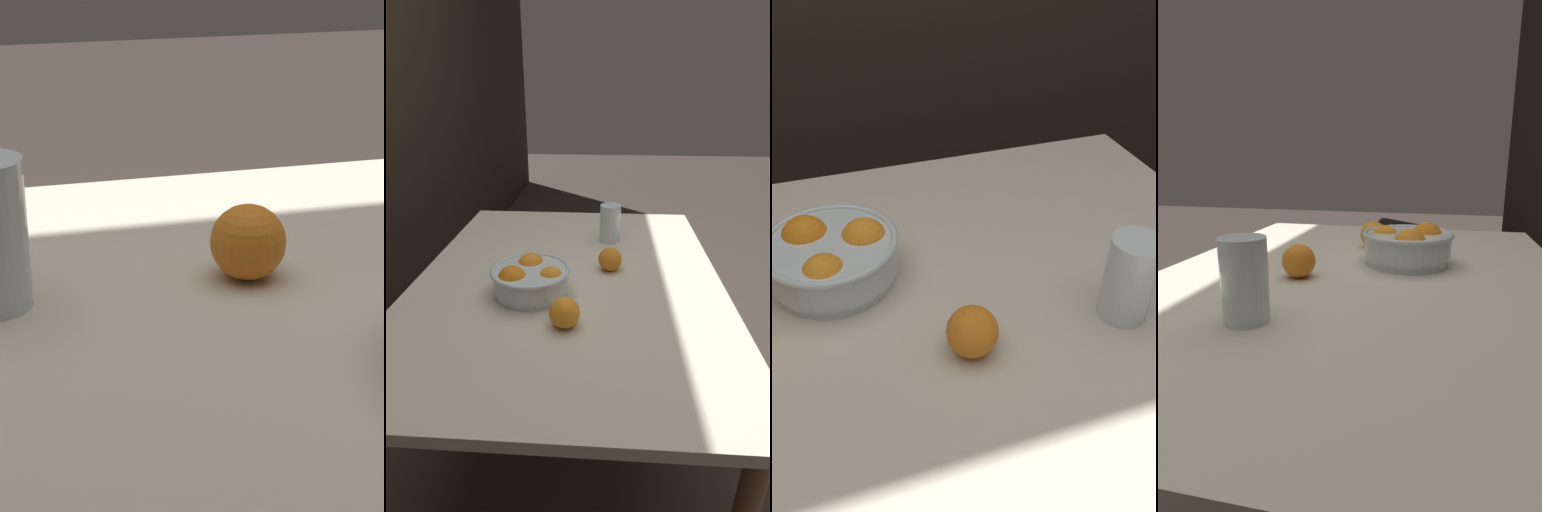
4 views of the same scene
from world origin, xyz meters
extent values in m
plane|color=#3D332D|center=(0.00, 0.00, 0.00)|extent=(12.00, 12.00, 0.00)
cube|color=beige|center=(0.00, 0.00, 0.69)|extent=(1.25, 0.93, 0.03)
cylinder|color=#936B47|center=(0.56, -0.41, 0.34)|extent=(0.05, 0.05, 0.67)
cylinder|color=#936B47|center=(0.56, 0.41, 0.34)|extent=(0.05, 0.05, 0.67)
cylinder|color=silver|center=(-0.12, 0.10, 0.71)|extent=(0.20, 0.20, 0.02)
cylinder|color=silver|center=(-0.12, 0.10, 0.75)|extent=(0.21, 0.21, 0.06)
torus|color=silver|center=(-0.12, 0.10, 0.78)|extent=(0.22, 0.22, 0.01)
sphere|color=orange|center=(-0.06, 0.11, 0.76)|extent=(0.08, 0.08, 0.08)
sphere|color=orange|center=(-0.15, 0.14, 0.76)|extent=(0.08, 0.08, 0.08)
sphere|color=orange|center=(-0.13, 0.04, 0.76)|extent=(0.07, 0.07, 0.07)
cylinder|color=#F4A314|center=(0.30, -0.13, 0.76)|extent=(0.07, 0.07, 0.11)
cylinder|color=silver|center=(0.30, -0.13, 0.77)|extent=(0.08, 0.08, 0.14)
sphere|color=orange|center=(-0.27, -0.01, 0.74)|extent=(0.08, 0.08, 0.08)
sphere|color=orange|center=(0.05, -0.13, 0.74)|extent=(0.07, 0.07, 0.07)
camera|label=1|loc=(0.30, 0.60, 1.05)|focal=60.00mm
camera|label=2|loc=(-1.10, -0.10, 1.27)|focal=28.00mm
camera|label=3|loc=(-0.12, -0.59, 1.25)|focal=35.00mm
camera|label=4|loc=(0.85, 0.17, 0.96)|focal=28.00mm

